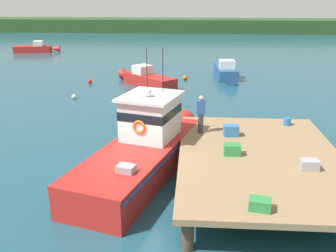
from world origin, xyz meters
The scene contains 16 objects.
ground_plane centered at (0.00, 0.00, 0.00)m, with size 200.00×200.00×0.00m, color #1E4C5B.
dock centered at (4.80, 0.00, 1.07)m, with size 6.00×9.00×1.20m.
main_fishing_boat centered at (0.36, 1.03, 1.01)m, with size 4.73×9.91×4.80m.
crate_single_far centered at (3.75, -0.02, 1.40)m, with size 0.60×0.44×0.41m, color #2D8442.
crate_stack_mid_dock centered at (4.18, -3.82, 1.36)m, with size 0.60×0.44×0.32m, color #2D8442.
crate_stack_near_edge centered at (6.25, -1.11, 1.37)m, with size 0.60×0.44×0.35m, color #9E9EA3.
crate_single_by_cleat centered at (3.89, 2.01, 1.43)m, with size 0.60×0.44×0.46m, color #3370B2.
bait_bucket centered at (6.55, 3.57, 1.37)m, with size 0.32×0.32×0.34m, color #2866B2.
deckhand_by_the_boat centered at (2.61, 2.32, 2.06)m, with size 0.36×0.22×1.63m.
moored_boat_outer_mooring centered at (5.02, 19.73, 0.54)m, with size 1.84×6.24×1.57m.
moored_boat_far_left centered at (-17.29, 33.33, 0.48)m, with size 5.58×2.21×1.39m.
moored_boat_far_right centered at (-1.48, 16.23, 0.53)m, with size 5.16×5.17×1.55m.
mooring_buoy_channel_marker centered at (-6.10, 16.63, 0.18)m, with size 0.35×0.35×0.35m, color red.
mooring_buoy_inshore centered at (-5.92, 11.79, 0.16)m, with size 0.33×0.33×0.33m, color silver.
mooring_buoy_spare_mooring centered at (1.54, 18.44, 0.20)m, with size 0.39×0.39×0.39m, color #EA5B19.
far_shoreline centered at (0.00, 62.00, 1.20)m, with size 120.00×8.00×2.40m, color #284723.
Camera 1 is at (2.28, -13.25, 6.84)m, focal length 41.01 mm.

